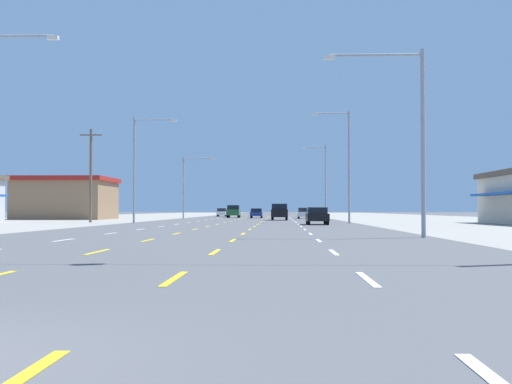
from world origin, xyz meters
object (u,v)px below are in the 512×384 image
streetlight_left_row_2 (187,182)px  streetlight_right_row_1 (346,159)px  streetlight_right_row_2 (324,177)px  suv_inner_left_far (234,211)px  sedan_far_right_nearest (317,216)px  sedan_center_turn_midfar (256,213)px  hatchback_far_left_farther (222,212)px  streetlight_right_row_0 (411,126)px  suv_inner_right_near (279,212)px  hatchback_far_right_mid (304,213)px  streetlight_left_row_1 (138,162)px

streetlight_left_row_2 → streetlight_right_row_1: bearing=-58.7°
streetlight_right_row_2 → suv_inner_left_far: bearing=142.8°
sedan_far_right_nearest → sedan_center_turn_midfar: (-6.73, 44.63, 0.00)m
hatchback_far_left_farther → streetlight_right_row_0: (16.76, -92.95, 4.29)m
streetlight_left_row_2 → hatchback_far_left_farther: bearing=85.1°
suv_inner_right_near → suv_inner_left_far: bearing=106.5°
suv_inner_left_far → streetlight_right_row_1: size_ratio=0.46×
streetlight_right_row_1 → hatchback_far_left_farther: bearing=105.6°
hatchback_far_right_mid → streetlight_right_row_0: size_ratio=0.46×
streetlight_right_row_0 → streetlight_left_row_1: (-19.35, 32.02, 0.73)m
hatchback_far_left_farther → streetlight_right_row_2: streetlight_right_row_2 is taller
sedan_far_right_nearest → hatchback_far_left_farther: 68.34m
suv_inner_right_near → streetlight_right_row_1: bearing=-70.7°
streetlight_right_row_1 → streetlight_right_row_2: size_ratio=1.01×
hatchback_far_right_mid → suv_inner_left_far: 15.41m
sedan_far_right_nearest → streetlight_right_row_2: streetlight_right_row_2 is taller
sedan_far_right_nearest → streetlight_right_row_0: (2.79, -26.05, 4.32)m
sedan_far_right_nearest → streetlight_left_row_2: size_ratio=0.51×
streetlight_right_row_0 → suv_inner_left_far: bearing=100.1°
streetlight_right_row_0 → sedan_far_right_nearest: bearing=96.1°
streetlight_right_row_0 → streetlight_left_row_2: size_ratio=0.97×
streetlight_right_row_0 → streetlight_right_row_2: (0.25, 64.04, 0.83)m
streetlight_right_row_2 → streetlight_right_row_1: bearing=-90.0°
sedan_far_right_nearest → streetlight_left_row_1: streetlight_left_row_1 is taller
sedan_far_right_nearest → streetlight_left_row_1: bearing=160.2°
streetlight_left_row_1 → streetlight_right_row_2: size_ratio=0.96×
sedan_far_right_nearest → streetlight_right_row_0: streetlight_right_row_0 is taller
sedan_far_right_nearest → suv_inner_right_near: suv_inner_right_near is taller
suv_inner_right_near → sedan_far_right_nearest: bearing=-82.3°
hatchback_far_right_mid → streetlight_left_row_1: bearing=-118.3°
streetlight_left_row_2 → sedan_center_turn_midfar: bearing=34.3°
hatchback_far_left_farther → sedan_center_turn_midfar: bearing=-72.0°
suv_inner_left_far → streetlight_right_row_1: bearing=-72.3°
hatchback_far_right_mid → suv_inner_left_far: suv_inner_left_far is taller
suv_inner_right_near → suv_inner_left_far: 25.58m
streetlight_right_row_2 → sedan_center_turn_midfar: bearing=145.8°
hatchback_far_right_mid → hatchback_far_left_farther: (-14.19, 29.72, 0.00)m
sedan_center_turn_midfar → streetlight_right_row_1: (9.76, -38.66, 5.24)m
suv_inner_left_far → streetlight_right_row_0: bearing=-79.9°
sedan_far_right_nearest → streetlight_right_row_2: 38.46m
sedan_far_right_nearest → suv_inner_left_far: size_ratio=0.92×
sedan_center_turn_midfar → streetlight_left_row_1: size_ratio=0.45×
hatchback_far_left_farther → streetlight_right_row_0: streetlight_right_row_0 is taller
streetlight_left_row_1 → streetlight_right_row_2: bearing=58.5°
suv_inner_right_near → streetlight_right_row_2: size_ratio=0.47×
sedan_center_turn_midfar → streetlight_left_row_2: 12.59m
streetlight_left_row_2 → streetlight_right_row_2: (19.49, 0.00, 0.67)m
suv_inner_right_near → sedan_center_turn_midfar: (-3.52, 20.89, -0.27)m
hatchback_far_right_mid → sedan_center_turn_midfar: size_ratio=0.87×
suv_inner_right_near → streetlight_left_row_2: 19.90m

